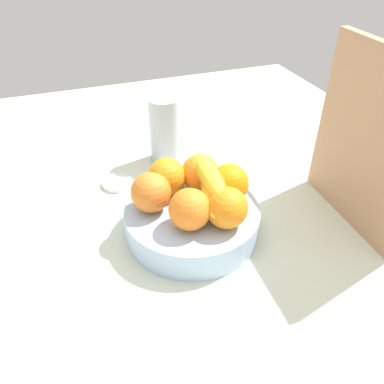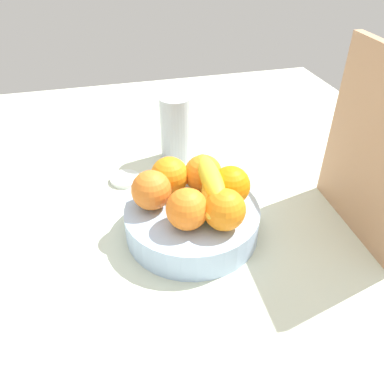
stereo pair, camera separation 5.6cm
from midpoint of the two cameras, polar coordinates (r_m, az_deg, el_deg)
The scene contains 12 objects.
ground_plane at distance 80.66cm, azimuth 3.33°, elevation -7.35°, with size 180.00×140.00×3.00cm, color beige.
fruit_bowl at distance 78.45cm, azimuth 2.06°, elevation -4.25°, with size 26.96×26.96×6.24cm, color #A7C4E7.
orange_front_left at distance 74.76cm, azimuth -3.88°, elevation 0.22°, with size 7.86×7.86×7.86cm, color orange.
orange_front_right at distance 69.96cm, azimuth 1.58°, elevation -2.61°, with size 7.86×7.86×7.86cm, color orange.
orange_center at distance 70.36cm, azimuth 7.09°, elevation -2.66°, with size 7.86×7.86×7.86cm, color orange.
orange_back_left at distance 76.54cm, azimuth 7.81°, elevation 0.90°, with size 7.86×7.86×7.86cm, color orange.
orange_back_right at distance 79.52cm, azimuth 3.69°, elevation 2.68°, with size 7.86×7.86×7.86cm, color orange.
orange_top_stack at distance 78.70cm, azimuth -1.30°, elevation 2.36°, with size 7.86×7.86×7.86cm, color orange.
banana_bunch at distance 74.78cm, azimuth 5.12°, elevation 0.42°, with size 18.26×14.04×8.40cm.
cutting_board at distance 80.47cm, azimuth 27.22°, elevation 5.38°, with size 28.00×1.80×36.00cm, color tan.
thermos_tumbler at distance 100.00cm, azimuth -0.80°, elevation 9.22°, with size 7.91×7.91×17.18cm, color #B0B9C1.
jar_lid at distance 95.74cm, azimuth -8.18°, elevation 1.86°, with size 7.28×7.28×1.07cm, color silver.
Camera 2 is at (56.09, -16.42, 54.07)cm, focal length 36.18 mm.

